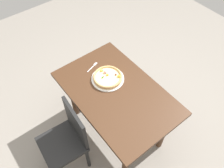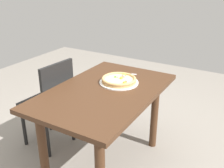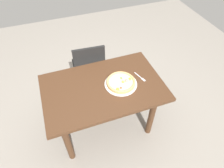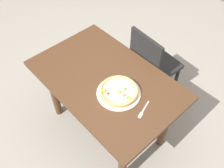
# 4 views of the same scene
# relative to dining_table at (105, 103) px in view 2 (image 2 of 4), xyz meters

# --- Properties ---
(ground_plane) EXTENTS (6.00, 6.00, 0.00)m
(ground_plane) POSITION_rel_dining_table_xyz_m (0.00, 0.00, -0.62)
(ground_plane) COLOR gray
(dining_table) EXTENTS (1.23, 0.79, 0.75)m
(dining_table) POSITION_rel_dining_table_xyz_m (0.00, 0.00, 0.00)
(dining_table) COLOR #472B19
(dining_table) RESTS_ON ground
(chair_near) EXTENTS (0.43, 0.43, 0.89)m
(chair_near) POSITION_rel_dining_table_xyz_m (0.01, -0.61, -0.13)
(chair_near) COLOR black
(chair_near) RESTS_ON ground
(plate) EXTENTS (0.34, 0.34, 0.01)m
(plate) POSITION_rel_dining_table_xyz_m (-0.18, 0.03, 0.13)
(plate) COLOR white
(plate) RESTS_ON dining_table
(pizza) EXTENTS (0.30, 0.30, 0.05)m
(pizza) POSITION_rel_dining_table_xyz_m (-0.18, 0.03, 0.15)
(pizza) COLOR tan
(pizza) RESTS_ON plate
(fork) EXTENTS (0.07, 0.16, 0.00)m
(fork) POSITION_rel_dining_table_xyz_m (-0.42, 0.01, 0.12)
(fork) COLOR silver
(fork) RESTS_ON dining_table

